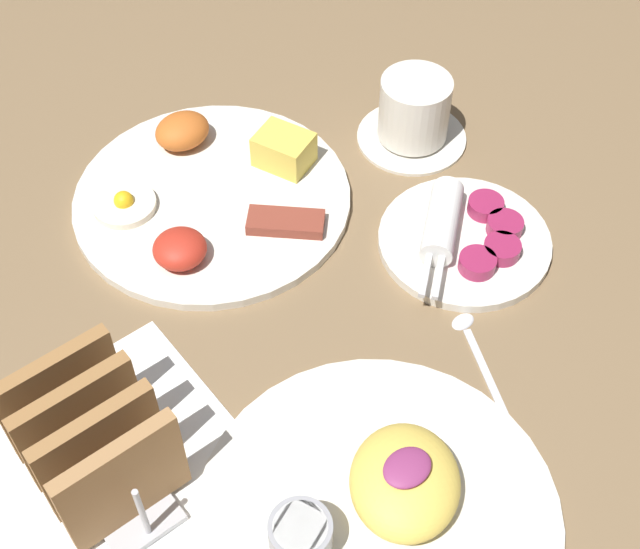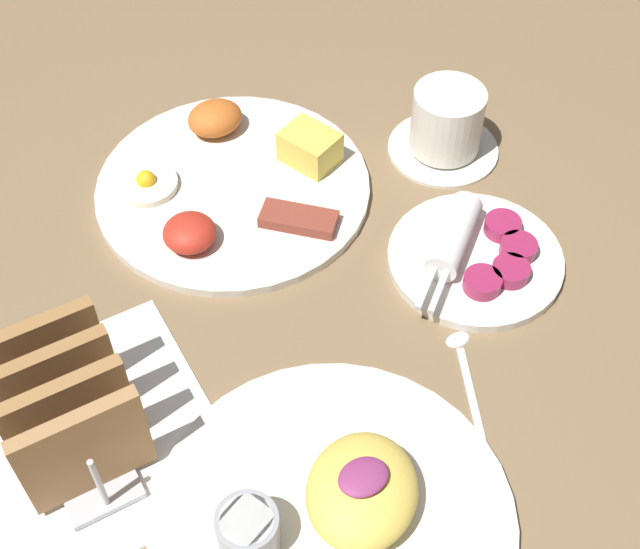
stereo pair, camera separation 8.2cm
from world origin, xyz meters
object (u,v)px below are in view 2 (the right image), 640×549
at_px(toast_rack, 65,407).
at_px(coffee_cup, 446,125).
at_px(plate_breakfast, 233,182).
at_px(plate_condiments, 473,252).
at_px(plate_foreground, 334,513).

height_order(toast_rack, coffee_cup, toast_rack).
bearing_deg(toast_rack, plate_breakfast, 39.88).
distance_m(plate_breakfast, coffee_cup, 0.23).
bearing_deg(plate_condiments, plate_breakfast, 128.31).
xyz_separation_m(plate_foreground, toast_rack, (-0.15, 0.17, 0.04)).
distance_m(plate_condiments, toast_rack, 0.40).
bearing_deg(plate_condiments, plate_foreground, -146.45).
height_order(plate_condiments, coffee_cup, coffee_cup).
bearing_deg(plate_breakfast, toast_rack, -140.12).
distance_m(plate_breakfast, toast_rack, 0.32).
relative_size(plate_foreground, coffee_cup, 2.40).
distance_m(toast_rack, coffee_cup, 0.49).
bearing_deg(coffee_cup, toast_rack, -162.82).
xyz_separation_m(plate_breakfast, plate_foreground, (-0.09, -0.37, 0.00)).
bearing_deg(plate_condiments, toast_rack, 180.00).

